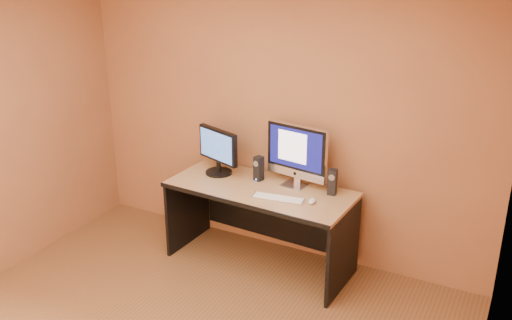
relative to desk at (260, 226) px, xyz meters
name	(u,v)px	position (x,y,z in m)	size (l,w,h in m)	color
walls	(143,202)	(-0.01, -1.60, 0.92)	(4.00, 4.00, 2.60)	#95603C
desk	(260,226)	(0.00, 0.00, 0.00)	(1.66, 0.73, 0.77)	#AD7C56
imac	(295,156)	(0.25, 0.18, 0.67)	(0.59, 0.22, 0.57)	silver
second_monitor	(218,152)	(-0.50, 0.12, 0.60)	(0.50, 0.25, 0.44)	black
speaker_left	(259,168)	(-0.09, 0.15, 0.50)	(0.07, 0.07, 0.23)	black
speaker_right	(332,182)	(0.61, 0.17, 0.50)	(0.07, 0.07, 0.23)	black
keyboard	(278,198)	(0.24, -0.14, 0.39)	(0.45, 0.12, 0.02)	silver
mouse	(312,201)	(0.53, -0.08, 0.40)	(0.06, 0.11, 0.04)	silver
cable_a	(300,181)	(0.25, 0.30, 0.39)	(0.01, 0.01, 0.23)	black
cable_b	(300,179)	(0.24, 0.34, 0.39)	(0.01, 0.01, 0.19)	black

